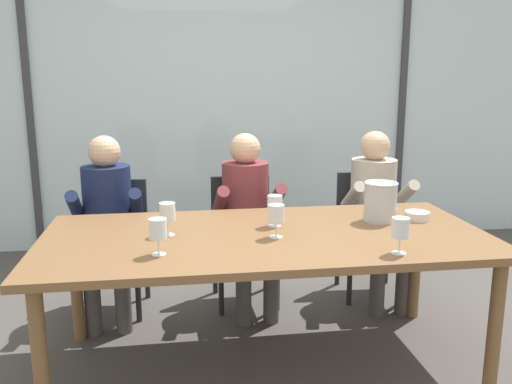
# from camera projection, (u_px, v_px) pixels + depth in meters

# --- Properties ---
(ground) EXTENTS (14.00, 14.00, 0.00)m
(ground) POSITION_uv_depth(u_px,v_px,m) (243.00, 293.00, 3.99)
(ground) COLOR #4C4742
(window_glass_panel) EXTENTS (7.54, 0.03, 2.60)m
(window_glass_panel) POSITION_uv_depth(u_px,v_px,m) (225.00, 105.00, 4.95)
(window_glass_panel) COLOR silver
(window_glass_panel) RESTS_ON ground
(window_mullion_left) EXTENTS (0.06, 0.06, 2.60)m
(window_mullion_left) POSITION_uv_depth(u_px,v_px,m) (29.00, 107.00, 4.68)
(window_mullion_left) COLOR #38383D
(window_mullion_left) RESTS_ON ground
(window_mullion_right) EXTENTS (0.06, 0.06, 2.60)m
(window_mullion_right) POSITION_uv_depth(u_px,v_px,m) (402.00, 104.00, 5.17)
(window_mullion_right) COLOR #38383D
(window_mullion_right) RESTS_ON ground
(hillside_vineyard) EXTENTS (13.54, 2.40, 1.81)m
(hillside_vineyard) POSITION_uv_depth(u_px,v_px,m) (206.00, 120.00, 7.96)
(hillside_vineyard) COLOR #477A38
(hillside_vineyard) RESTS_ON ground
(dining_table) EXTENTS (2.34, 1.10, 0.75)m
(dining_table) POSITION_uv_depth(u_px,v_px,m) (266.00, 245.00, 2.88)
(dining_table) COLOR brown
(dining_table) RESTS_ON ground
(chair_near_curtain) EXTENTS (0.48, 0.48, 0.87)m
(chair_near_curtain) POSITION_uv_depth(u_px,v_px,m) (115.00, 235.00, 3.70)
(chair_near_curtain) COLOR #232328
(chair_near_curtain) RESTS_ON ground
(chair_left_of_center) EXTENTS (0.45, 0.45, 0.87)m
(chair_left_of_center) POSITION_uv_depth(u_px,v_px,m) (243.00, 229.00, 3.83)
(chair_left_of_center) COLOR #232328
(chair_left_of_center) RESTS_ON ground
(chair_center) EXTENTS (0.47, 0.47, 0.87)m
(chair_center) POSITION_uv_depth(u_px,v_px,m) (367.00, 224.00, 3.97)
(chair_center) COLOR #232328
(chair_center) RESTS_ON ground
(person_navy_polo) EXTENTS (0.47, 0.62, 1.19)m
(person_navy_polo) POSITION_uv_depth(u_px,v_px,m) (107.00, 215.00, 3.54)
(person_navy_polo) COLOR #192347
(person_navy_polo) RESTS_ON ground
(person_maroon_top) EXTENTS (0.48, 0.62, 1.19)m
(person_maroon_top) POSITION_uv_depth(u_px,v_px,m) (248.00, 210.00, 3.68)
(person_maroon_top) COLOR brown
(person_maroon_top) RESTS_ON ground
(person_beige_jumper) EXTENTS (0.46, 0.61, 1.19)m
(person_beige_jumper) POSITION_uv_depth(u_px,v_px,m) (376.00, 205.00, 3.81)
(person_beige_jumper) COLOR #B7AD9E
(person_beige_jumper) RESTS_ON ground
(ice_bucket_primary) EXTENTS (0.19, 0.19, 0.23)m
(ice_bucket_primary) POSITION_uv_depth(u_px,v_px,m) (380.00, 201.00, 3.08)
(ice_bucket_primary) COLOR #B7B7BC
(ice_bucket_primary) RESTS_ON dining_table
(tasting_bowl) EXTENTS (0.14, 0.14, 0.05)m
(tasting_bowl) POSITION_uv_depth(u_px,v_px,m) (417.00, 216.00, 3.12)
(tasting_bowl) COLOR silver
(tasting_bowl) RESTS_ON dining_table
(wine_glass_by_left_taster) EXTENTS (0.08, 0.08, 0.17)m
(wine_glass_by_left_taster) POSITION_uv_depth(u_px,v_px,m) (275.00, 205.00, 2.98)
(wine_glass_by_left_taster) COLOR silver
(wine_glass_by_left_taster) RESTS_ON dining_table
(wine_glass_near_bucket) EXTENTS (0.08, 0.08, 0.17)m
(wine_glass_near_bucket) POSITION_uv_depth(u_px,v_px,m) (167.00, 213.00, 2.81)
(wine_glass_near_bucket) COLOR silver
(wine_glass_near_bucket) RESTS_ON dining_table
(wine_glass_center_pour) EXTENTS (0.08, 0.08, 0.17)m
(wine_glass_center_pour) POSITION_uv_depth(u_px,v_px,m) (400.00, 229.00, 2.52)
(wine_glass_center_pour) COLOR silver
(wine_glass_center_pour) RESTS_ON dining_table
(wine_glass_by_right_taster) EXTENTS (0.08, 0.08, 0.17)m
(wine_glass_by_right_taster) POSITION_uv_depth(u_px,v_px,m) (158.00, 231.00, 2.50)
(wine_glass_by_right_taster) COLOR silver
(wine_glass_by_right_taster) RESTS_ON dining_table
(wine_glass_spare_empty) EXTENTS (0.08, 0.08, 0.17)m
(wine_glass_spare_empty) POSITION_uv_depth(u_px,v_px,m) (276.00, 215.00, 2.77)
(wine_glass_spare_empty) COLOR silver
(wine_glass_spare_empty) RESTS_ON dining_table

